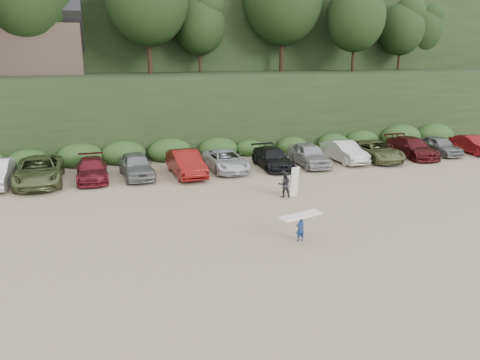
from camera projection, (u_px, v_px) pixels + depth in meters
name	position (u px, v px, depth m)	size (l,w,h in m)	color
ground	(263.00, 222.00, 22.16)	(120.00, 120.00, 0.00)	tan
hillside_backdrop	(155.00, 20.00, 52.29)	(90.00, 41.50, 28.00)	black
parked_cars	(232.00, 159.00, 31.67)	(39.24, 6.10, 1.63)	#B7B7BC
child_surfer	(300.00, 223.00, 19.74)	(2.05, 1.07, 1.18)	navy
adult_surfer	(285.00, 184.00, 25.80)	(1.20, 0.66, 1.70)	black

